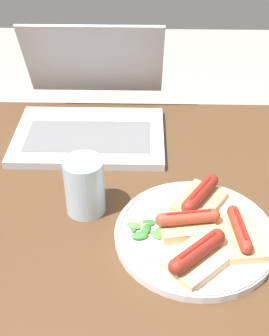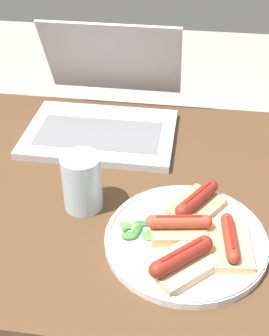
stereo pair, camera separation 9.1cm
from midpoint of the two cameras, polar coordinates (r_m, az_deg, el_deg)
The scene contains 9 objects.
desk at distance 1.03m, azimuth -2.45°, elevation -7.27°, with size 1.07×0.72×0.74m.
laptop at distance 1.14m, azimuth -7.68°, elevation 6.57°, with size 0.35×0.35×0.23m.
plate at distance 0.84m, azimuth 4.31°, elevation -8.14°, with size 0.29×0.29×0.02m.
sausage_toast_left at distance 0.83m, azimuth 3.34°, elevation -6.83°, with size 0.12×0.08×0.05m.
sausage_toast_middle at distance 0.83m, azimuth 9.49°, elevation -8.04°, with size 0.08×0.12×0.04m.
sausage_toast_right at distance 0.77m, azimuth 4.23°, elevation -10.84°, with size 0.13×0.13×0.05m.
sausage_toast_extra at distance 0.89m, azimuth 5.08°, elevation -3.70°, with size 0.12×0.13×0.04m.
salad_pile at distance 0.84m, azimuth -1.83°, elevation -7.66°, with size 0.08×0.06×0.01m.
drinking_glass at distance 0.88m, azimuth -9.06°, elevation -2.31°, with size 0.08×0.08×0.11m.
Camera 1 is at (0.02, -0.75, 1.33)m, focal length 50.00 mm.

